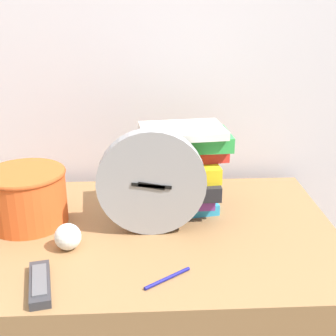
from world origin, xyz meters
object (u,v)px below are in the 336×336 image
Objects in this scene: pen at (168,278)px; basket at (26,195)px; tv_remote at (40,284)px; crumpled_paper_ball at (68,237)px; desk_clock at (151,183)px; book_stack at (183,167)px.

basket is at bearing 141.42° from pen.
pen is at bearing -38.58° from basket.
tv_remote is 0.17m from crumpled_paper_ball.
pen is (0.24, -0.15, -0.03)m from crumpled_paper_ball.
desk_clock is 0.36m from tv_remote.
basket is at bearing 131.23° from crumpled_paper_ball.
desk_clock is 0.35m from basket.
desk_clock is 0.26m from pen.
desk_clock is at bearing -12.15° from basket.
book_stack is (0.09, 0.13, -0.01)m from desk_clock.
basket is 2.08× the size of pen.
book_stack is 1.16× the size of basket.
basket is 0.33m from tv_remote.
crumpled_paper_ball is 0.28m from pen.
desk_clock is 1.73× the size of tv_remote.
crumpled_paper_ball is 0.63× the size of pen.
crumpled_paper_ball reaches higher than tv_remote.
book_stack is at bearing 7.18° from basket.
pen is at bearing -100.13° from book_stack.
book_stack is 0.37m from crumpled_paper_ball.
basket reaches higher than tv_remote.
crumpled_paper_ball reaches higher than pen.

